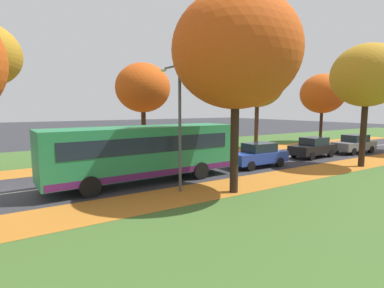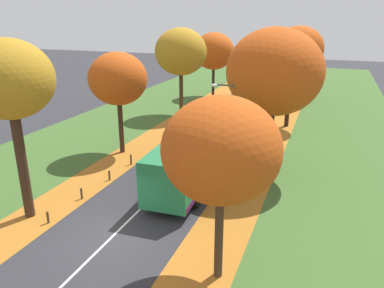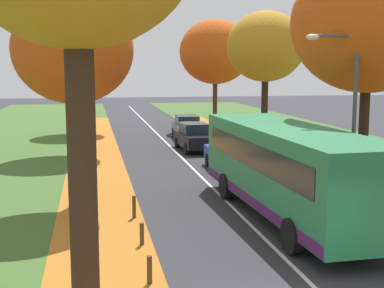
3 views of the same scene
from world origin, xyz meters
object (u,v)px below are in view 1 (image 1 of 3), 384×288
bollard_third (88,165)px  bus (144,151)px  bollard_second (40,169)px  car_blue_lead (258,155)px  tree_left_far (323,94)px  tree_right_near (236,51)px  car_grey_third_in_line (354,144)px  streetlamp_right (176,113)px  bollard_fourth (128,160)px  tree_left_near (143,88)px  tree_right_mid (367,76)px  car_black_following (313,147)px  tree_left_mid (258,84)px

bollard_third → bus: 5.39m
bollard_second → car_blue_lead: car_blue_lead is taller
tree_left_far → tree_right_near: bearing=-64.3°
tree_left_far → car_grey_third_in_line: tree_left_far is taller
streetlamp_right → bollard_fourth: bearing=178.5°
tree_left_near → bollard_second: size_ratio=11.11×
car_blue_lead → tree_right_mid: bearing=58.6°
tree_left_far → tree_right_mid: (10.31, -10.42, 0.50)m
car_grey_third_in_line → bollard_third: bearing=-103.5°
tree_left_far → bollard_fourth: size_ratio=10.48×
bollard_second → car_black_following: bearing=76.1°
bollard_fourth → car_blue_lead: bearing=54.8°
tree_left_mid → tree_right_near: size_ratio=0.94×
car_blue_lead → bollard_fourth: bearing=-125.2°
streetlamp_right → tree_left_mid: bearing=122.7°
bus → car_blue_lead: (0.24, 8.14, -0.89)m
bollard_fourth → streetlamp_right: bearing=-1.5°
bollard_fourth → bollard_second: bearing=-90.9°
tree_left_near → tree_right_mid: bearing=46.7°
bus → car_grey_third_in_line: (0.29, 19.74, -0.89)m
bollard_fourth → car_grey_third_in_line: bearing=74.7°
tree_left_far → bus: size_ratio=0.74×
bollard_fourth → tree_left_far: bearing=93.6°
tree_left_near → tree_left_far: (0.34, 21.70, 0.10)m
bollard_third → car_blue_lead: 11.21m
tree_right_mid → bollard_third: bearing=-118.8°
tree_left_near → tree_left_mid: bearing=90.1°
tree_left_mid → car_grey_third_in_line: 10.19m
tree_left_mid → bollard_second: 20.31m
car_grey_third_in_line → tree_left_far: bearing=143.9°
bollard_second → tree_right_near: bearing=38.8°
car_grey_third_in_line → tree_right_mid: bearing=-56.8°
tree_left_near → tree_right_near: bearing=-0.7°
bollard_second → tree_left_mid: bearing=95.3°
bollard_third → tree_right_near: bearing=27.0°
tree_left_mid → car_black_following: 8.54m
tree_right_mid → car_black_following: (-4.12, 0.48, -5.24)m
tree_left_far → tree_right_near: tree_right_near is taller
tree_right_near → bus: bearing=-146.1°
tree_left_far → bollard_second: 29.62m
tree_left_near → car_blue_lead: bearing=37.0°
tree_left_near → bus: bearing=-23.3°
tree_right_near → bus: tree_right_near is taller
tree_left_mid → car_black_following: bearing=-1.3°
tree_left_mid → car_blue_lead: tree_left_mid is taller
tree_left_mid → tree_right_near: tree_right_near is taller
car_grey_third_in_line → bollard_second: bearing=-102.2°
tree_left_mid → car_grey_third_in_line: (7.03, 4.94, -5.48)m
tree_left_near → car_blue_lead: 9.87m
car_black_following → bollard_fourth: bearing=-108.8°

